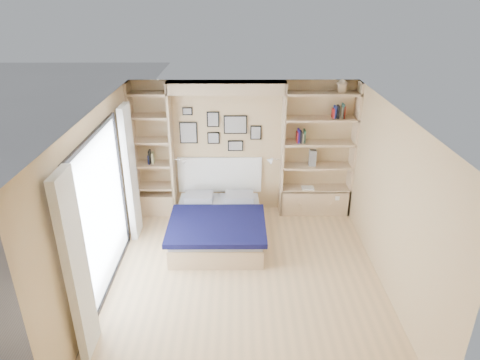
{
  "coord_description": "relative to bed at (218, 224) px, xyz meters",
  "views": [
    {
      "loc": [
        -0.1,
        -5.17,
        3.97
      ],
      "look_at": [
        -0.07,
        0.9,
        1.21
      ],
      "focal_mm": 32.0,
      "sensor_mm": 36.0,
      "label": 1
    }
  ],
  "objects": [
    {
      "name": "ground",
      "position": [
        0.45,
        -1.16,
        -0.26
      ],
      "size": [
        4.5,
        4.5,
        0.0
      ],
      "primitive_type": "plane",
      "color": "#E0B881",
      "rests_on": "ground"
    },
    {
      "name": "bed",
      "position": [
        0.0,
        0.0,
        0.0
      ],
      "size": [
        1.57,
        2.06,
        1.07
      ],
      "color": "#D7B88C",
      "rests_on": "ground"
    },
    {
      "name": "photo_gallery",
      "position": [
        -0.0,
        1.07,
        1.34
      ],
      "size": [
        1.48,
        0.02,
        0.82
      ],
      "color": "black",
      "rests_on": "ground"
    },
    {
      "name": "deck_chair",
      "position": [
        -2.51,
        -0.59,
        0.08
      ],
      "size": [
        0.61,
        0.8,
        0.72
      ],
      "rotation": [
        0.0,
        0.0,
        -0.29
      ],
      "color": "tan",
      "rests_on": "ground"
    },
    {
      "name": "deck",
      "position": [
        -3.15,
        -1.16,
        -0.26
      ],
      "size": [
        3.2,
        4.0,
        0.05
      ],
      "primitive_type": "cube",
      "color": "#6A5A4E",
      "rests_on": "ground"
    },
    {
      "name": "room_shell",
      "position": [
        0.06,
        0.36,
        0.82
      ],
      "size": [
        4.5,
        4.5,
        4.5
      ],
      "color": "tan",
      "rests_on": "ground"
    },
    {
      "name": "shelf_decor",
      "position": [
        1.52,
        0.91,
        1.43
      ],
      "size": [
        3.5,
        0.23,
        2.03
      ],
      "color": "#A51E1E",
      "rests_on": "ground"
    },
    {
      "name": "reading_lamps",
      "position": [
        0.15,
        0.84,
        0.84
      ],
      "size": [
        1.92,
        0.12,
        0.15
      ],
      "color": "silver",
      "rests_on": "ground"
    }
  ]
}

